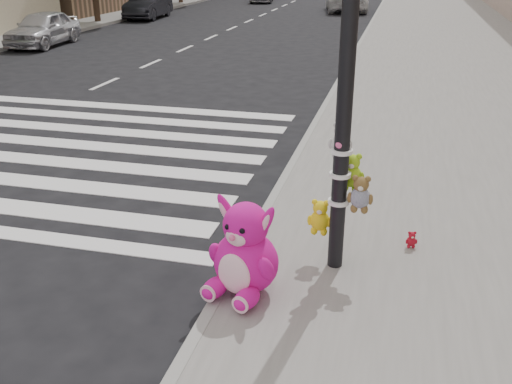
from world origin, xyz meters
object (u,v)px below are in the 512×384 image
(pink_bunny, at_px, (244,255))
(car_dark_far, at_px, (148,5))
(red_teddy, at_px, (411,239))
(signal_pole, at_px, (345,121))
(car_silver_far, at_px, (43,28))
(car_white_near, at_px, (346,0))

(pink_bunny, relative_size, car_dark_far, 0.25)
(red_teddy, bearing_deg, signal_pole, -156.37)
(signal_pole, bearing_deg, car_silver_far, 132.40)
(red_teddy, height_order, car_dark_far, car_dark_far)
(car_silver_far, relative_size, car_dark_far, 0.92)
(signal_pole, height_order, pink_bunny, signal_pole)
(car_dark_far, bearing_deg, car_white_near, 28.39)
(signal_pole, distance_m, car_white_near, 29.34)
(car_silver_far, distance_m, car_white_near, 18.24)
(car_dark_far, bearing_deg, car_silver_far, -94.72)
(signal_pole, xyz_separation_m, car_dark_far, (-12.41, 22.97, -1.08))
(red_teddy, height_order, car_silver_far, car_silver_far)
(red_teddy, height_order, car_white_near, car_white_near)
(signal_pole, bearing_deg, car_white_near, 95.70)
(pink_bunny, bearing_deg, car_dark_far, 132.66)
(car_white_near, bearing_deg, car_silver_far, 48.83)
(pink_bunny, bearing_deg, red_teddy, 56.66)
(car_dark_far, distance_m, car_white_near, 11.34)
(car_dark_far, height_order, car_white_near, car_dark_far)
(signal_pole, height_order, car_white_near, signal_pole)
(car_silver_far, bearing_deg, signal_pole, -52.08)
(car_white_near, bearing_deg, car_dark_far, 23.32)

